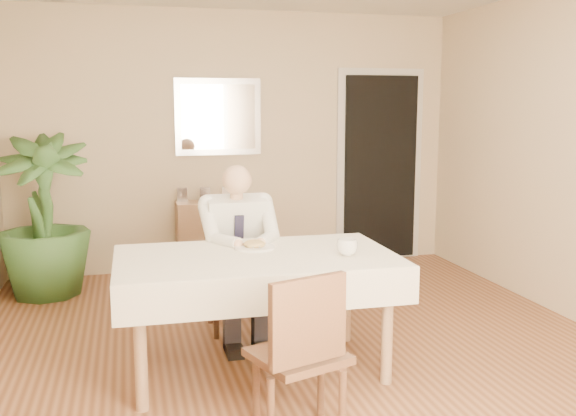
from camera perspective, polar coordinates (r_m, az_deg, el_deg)
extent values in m
plane|color=brown|center=(4.43, 1.13, -12.93)|extent=(5.00, 5.00, 0.00)
cube|color=#CFB48E|center=(6.56, -4.60, 5.90)|extent=(4.50, 0.02, 2.60)
cube|color=#CFB48E|center=(1.86, 22.01, -2.82)|extent=(4.50, 0.02, 2.60)
cube|color=beige|center=(1.85, 21.92, 1.86)|extent=(1.34, 0.02, 1.44)
cube|color=white|center=(1.86, 21.56, 1.94)|extent=(1.18, 0.02, 1.28)
cube|color=beige|center=(6.99, 8.11, 3.57)|extent=(0.96, 0.03, 2.10)
cube|color=black|center=(6.96, 8.20, 3.55)|extent=(0.80, 0.05, 1.95)
cube|color=silver|center=(6.50, -6.23, 8.06)|extent=(0.86, 0.03, 0.76)
cube|color=white|center=(6.48, -6.20, 8.05)|extent=(0.74, 0.02, 0.64)
cube|color=#8C6B4F|center=(3.97, -2.82, -4.64)|extent=(1.61, 0.91, 0.04)
cube|color=#F9EFCD|center=(3.96, -2.83, -4.28)|extent=(1.71, 1.01, 0.01)
cube|color=#F9EFCD|center=(3.52, -1.20, -7.79)|extent=(1.70, 0.02, 0.22)
cube|color=#F9EFCD|center=(4.47, -4.08, -4.15)|extent=(1.70, 0.02, 0.22)
cube|color=#F9EFCD|center=(3.92, -15.17, -6.34)|extent=(0.02, 1.00, 0.22)
cube|color=#F9EFCD|center=(4.23, 8.59, -4.98)|extent=(0.02, 1.00, 0.22)
cylinder|color=#8C6B4F|center=(3.66, -12.98, -12.17)|extent=(0.07, 0.07, 0.70)
cylinder|color=#8C6B4F|center=(3.94, 8.81, -10.46)|extent=(0.07, 0.07, 0.70)
cylinder|color=#8C6B4F|center=(4.36, -13.20, -8.68)|extent=(0.07, 0.07, 0.70)
cylinder|color=#8C6B4F|center=(4.60, 5.20, -7.53)|extent=(0.07, 0.07, 0.70)
cube|color=#462619|center=(4.81, -4.68, -6.00)|extent=(0.42, 0.42, 0.04)
cube|color=#462619|center=(4.93, -5.06, -2.76)|extent=(0.40, 0.06, 0.40)
cylinder|color=#462619|center=(4.68, -6.40, -9.21)|extent=(0.04, 0.04, 0.39)
cylinder|color=#462619|center=(4.74, -2.21, -8.94)|extent=(0.04, 0.04, 0.39)
cylinder|color=#462619|center=(5.01, -6.94, -7.99)|extent=(0.04, 0.04, 0.39)
cylinder|color=#462619|center=(5.06, -3.02, -7.76)|extent=(0.04, 0.04, 0.39)
cube|color=#462619|center=(3.29, 0.87, -13.02)|extent=(0.53, 0.53, 0.04)
cube|color=#462619|center=(3.03, 1.81, -9.97)|extent=(0.40, 0.17, 0.41)
cylinder|color=#462619|center=(3.27, 4.86, -17.44)|extent=(0.04, 0.04, 0.40)
cylinder|color=#462619|center=(3.50, -2.85, -15.58)|extent=(0.04, 0.04, 0.40)
cylinder|color=#462619|center=(3.58, 2.95, -15.00)|extent=(0.04, 0.04, 0.40)
cube|color=white|center=(4.69, -4.65, -2.14)|extent=(0.42, 0.31, 0.55)
cube|color=black|center=(4.58, -4.39, -2.80)|extent=(0.06, 0.08, 0.36)
cylinder|color=tan|center=(4.60, -4.60, 1.24)|extent=(0.09, 0.09, 0.08)
sphere|color=tan|center=(4.56, -4.57, 2.50)|extent=(0.21, 0.21, 0.21)
cube|color=black|center=(4.54, -5.44, -5.58)|extent=(0.13, 0.42, 0.13)
cube|color=black|center=(4.57, -2.95, -5.45)|extent=(0.13, 0.42, 0.13)
cube|color=black|center=(4.45, -5.03, -9.77)|extent=(0.11, 0.12, 0.45)
cube|color=black|center=(4.48, -2.47, -9.60)|extent=(0.11, 0.12, 0.45)
cube|color=black|center=(4.46, -4.87, -12.33)|extent=(0.11, 0.26, 0.07)
cube|color=black|center=(4.49, -2.29, -12.13)|extent=(0.11, 0.26, 0.07)
cylinder|color=white|center=(4.13, -3.01, -3.52)|extent=(0.26, 0.26, 0.02)
ellipsoid|color=olive|center=(4.12, -3.01, -3.22)|extent=(0.14, 0.14, 0.06)
cylinder|color=silver|center=(4.08, -2.30, -3.44)|extent=(0.01, 0.13, 0.01)
cylinder|color=silver|center=(4.06, -3.41, -3.49)|extent=(0.01, 0.13, 0.01)
imported|color=white|center=(3.95, 5.28, -3.49)|extent=(0.16, 0.16, 0.10)
cube|color=#8C6B4F|center=(6.48, -5.86, -2.54)|extent=(0.91, 0.33, 0.72)
cube|color=silver|center=(6.43, -9.39, 1.18)|extent=(0.10, 0.02, 0.14)
cube|color=silver|center=(6.44, -7.40, 1.24)|extent=(0.10, 0.02, 0.14)
cube|color=silver|center=(6.48, -5.45, 1.32)|extent=(0.10, 0.02, 0.14)
imported|color=#305926|center=(5.97, -20.95, -0.65)|extent=(0.81, 0.81, 1.43)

